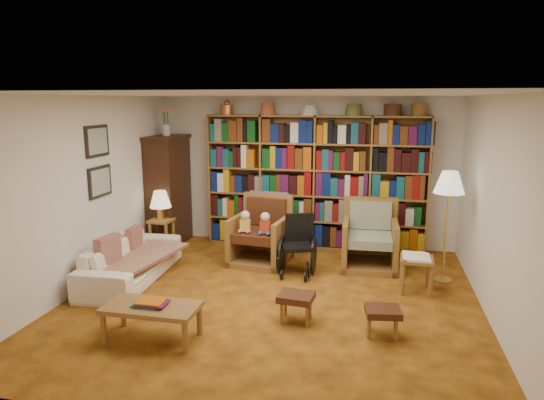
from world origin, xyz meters
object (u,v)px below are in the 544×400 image
(armchair_leather, at_px, (262,234))
(footstool_a, at_px, (296,299))
(side_table_lamp, at_px, (162,229))
(armchair_sage, at_px, (370,241))
(sofa, at_px, (131,260))
(floor_lamp, at_px, (449,187))
(wheelchair, at_px, (298,247))
(footstool_b, at_px, (383,313))
(coffee_table, at_px, (152,309))
(side_table_papers, at_px, (416,264))

(armchair_leather, distance_m, footstool_a, 2.16)
(side_table_lamp, xyz_separation_m, footstool_a, (2.53, -1.99, -0.13))
(side_table_lamp, distance_m, armchair_sage, 3.29)
(sofa, distance_m, armchair_leather, 1.96)
(armchair_sage, xyz_separation_m, floor_lamp, (1.00, -0.45, 0.93))
(sofa, xyz_separation_m, wheelchair, (2.19, 0.77, 0.10))
(side_table_lamp, bearing_deg, armchair_sage, 2.02)
(sofa, height_order, armchair_leather, armchair_leather)
(footstool_a, bearing_deg, armchair_sage, 70.14)
(armchair_leather, relative_size, wheelchair, 1.22)
(armchair_sage, bearing_deg, footstool_b, -85.26)
(floor_lamp, height_order, coffee_table, floor_lamp)
(wheelchair, height_order, footstool_a, wheelchair)
(armchair_leather, height_order, side_table_papers, armchair_leather)
(coffee_table, bearing_deg, footstool_b, 14.02)
(armchair_sage, xyz_separation_m, footstool_a, (-0.76, -2.10, -0.12))
(floor_lamp, relative_size, footstool_a, 3.72)
(side_table_lamp, relative_size, floor_lamp, 0.37)
(side_table_papers, distance_m, footstool_a, 1.81)
(sofa, bearing_deg, floor_lamp, -81.80)
(side_table_papers, relative_size, coffee_table, 0.50)
(armchair_leather, bearing_deg, sofa, -142.94)
(armchair_leather, xyz_separation_m, wheelchair, (0.63, -0.41, -0.03))
(wheelchair, relative_size, coffee_table, 0.87)
(side_table_papers, relative_size, footstool_b, 1.21)
(side_table_lamp, height_order, floor_lamp, floor_lamp)
(armchair_sage, distance_m, coffee_table, 3.55)
(armchair_leather, relative_size, coffee_table, 1.06)
(footstool_a, bearing_deg, side_table_lamp, 141.88)
(wheelchair, bearing_deg, floor_lamp, 2.54)
(footstool_b, bearing_deg, sofa, 164.49)
(footstool_b, distance_m, coffee_table, 2.40)
(armchair_sage, distance_m, footstool_b, 2.26)
(floor_lamp, bearing_deg, footstool_b, -114.45)
(armchair_sage, bearing_deg, side_table_papers, -56.66)
(side_table_papers, bearing_deg, armchair_leather, 160.43)
(wheelchair, distance_m, footstool_b, 2.08)
(floor_lamp, relative_size, coffee_table, 1.56)
(floor_lamp, bearing_deg, armchair_leather, 172.97)
(armchair_leather, xyz_separation_m, side_table_papers, (2.23, -0.79, -0.04))
(sofa, bearing_deg, wheelchair, -74.04)
(sofa, relative_size, coffee_table, 1.98)
(side_table_lamp, relative_size, armchair_leather, 0.55)
(floor_lamp, distance_m, side_table_papers, 1.12)
(footstool_b, height_order, coffee_table, coffee_table)
(wheelchair, relative_size, floor_lamp, 0.56)
(armchair_leather, xyz_separation_m, floor_lamp, (2.63, -0.32, 0.90))
(armchair_sage, bearing_deg, floor_lamp, -24.31)
(floor_lamp, relative_size, footstool_b, 3.78)
(footstool_a, bearing_deg, armchair_leather, 113.73)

